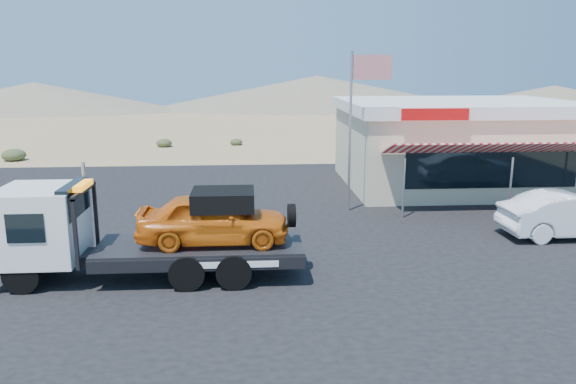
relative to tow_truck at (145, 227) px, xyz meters
name	(u,v)px	position (x,y,z in m)	size (l,w,h in m)	color
ground	(220,251)	(1.82, 2.02, -1.38)	(120.00, 120.00, 0.00)	#968055
asphalt_lot	(281,223)	(3.82, 5.02, -1.37)	(32.00, 24.00, 0.02)	black
tow_truck	(145,227)	(0.00, 0.00, 0.00)	(7.67, 2.28, 2.57)	black
white_sedan	(571,215)	(13.12, 2.64, -0.63)	(1.55, 4.45, 1.47)	silver
jerky_store	(456,143)	(12.32, 10.99, 0.61)	(10.40, 9.97, 3.90)	beige
flagpole	(357,113)	(6.76, 6.52, 2.38)	(1.55, 0.10, 6.00)	#99999E
distant_hills	(162,95)	(-7.95, 57.16, 0.50)	(126.00, 48.00, 4.20)	#726B59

